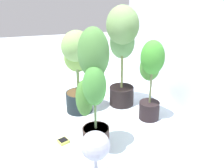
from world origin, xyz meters
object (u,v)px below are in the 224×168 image
potted_plant_back_left (122,45)px  potted_plant_front_right (93,84)px  potted_plant_front_left (78,66)px  potted_plant_back_center (151,73)px  floor_fan (95,150)px  hygrometer_box (63,141)px

potted_plant_back_left → potted_plant_front_right: bearing=-31.9°
potted_plant_front_left → potted_plant_front_right: bearing=1.9°
potted_plant_front_left → potted_plant_back_center: 0.69m
potted_plant_back_center → potted_plant_back_left: 0.42m
potted_plant_front_left → potted_plant_back_left: 0.47m
potted_plant_back_left → potted_plant_front_right: (0.68, -0.42, -0.08)m
potted_plant_front_left → floor_fan: potted_plant_front_left is taller
potted_plant_back_left → floor_fan: 1.19m
potted_plant_front_left → potted_plant_back_left: bearing=92.4°
potted_plant_back_center → potted_plant_back_left: size_ratio=0.75×
hygrometer_box → floor_fan: floor_fan is taller
potted_plant_front_right → potted_plant_back_center: bearing=119.9°
potted_plant_back_left → potted_plant_front_right: size_ratio=1.07×
potted_plant_back_left → hygrometer_box: size_ratio=9.41×
potted_plant_back_left → potted_plant_back_center: bearing=25.1°
potted_plant_front_left → hygrometer_box: potted_plant_front_left is taller
potted_plant_front_right → floor_fan: (0.35, -0.07, -0.29)m
potted_plant_front_right → floor_fan: 0.46m
potted_plant_back_left → hygrometer_box: bearing=-50.6°
potted_plant_back_left → floor_fan: (1.02, -0.49, -0.38)m
potted_plant_back_left → hygrometer_box: (0.54, -0.66, -0.61)m
potted_plant_back_center → potted_plant_back_left: potted_plant_back_left is taller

